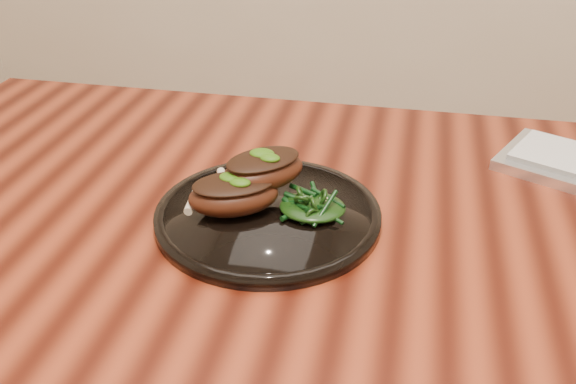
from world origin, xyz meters
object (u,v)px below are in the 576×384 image
Objects in this scene: lamb_chop_front at (233,194)px; desk at (396,283)px; plate at (268,215)px; greens_heap at (313,203)px.

desk is at bearing 6.04° from lamb_chop_front.
lamb_chop_front reaches higher than plate.
greens_heap is (-0.11, -0.01, 0.11)m from desk.
plate is at bearing -174.81° from greens_heap.
lamb_chop_front is (-0.21, -0.02, 0.12)m from desk.
desk is 11.82× the size of lamb_chop_front.
greens_heap is (0.06, 0.01, 0.02)m from plate.
desk is 0.19m from plate.
lamb_chop_front reaches higher than desk.
greens_heap is at bearing 8.95° from lamb_chop_front.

